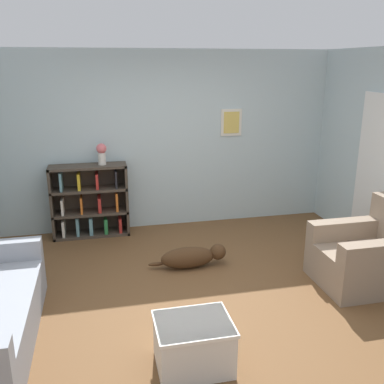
# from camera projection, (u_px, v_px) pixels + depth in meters

# --- Properties ---
(ground_plane) EXTENTS (14.00, 14.00, 0.00)m
(ground_plane) POSITION_uv_depth(u_px,v_px,m) (200.00, 296.00, 4.60)
(ground_plane) COLOR brown
(wall_back) EXTENTS (5.60, 0.13, 2.60)m
(wall_back) POSITION_uv_depth(u_px,v_px,m) (165.00, 141.00, 6.32)
(wall_back) COLOR silver
(wall_back) RESTS_ON ground_plane
(bookshelf) EXTENTS (1.07, 0.34, 1.04)m
(bookshelf) POSITION_uv_depth(u_px,v_px,m) (90.00, 202.00, 6.12)
(bookshelf) COLOR #42382D
(bookshelf) RESTS_ON ground_plane
(recliner_chair) EXTENTS (1.00, 0.84, 0.94)m
(recliner_chair) POSITION_uv_depth(u_px,v_px,m) (368.00, 256.00, 4.78)
(recliner_chair) COLOR gray
(recliner_chair) RESTS_ON ground_plane
(coffee_table) EXTENTS (0.62, 0.50, 0.41)m
(coffee_table) POSITION_uv_depth(u_px,v_px,m) (193.00, 343.00, 3.47)
(coffee_table) COLOR silver
(coffee_table) RESTS_ON ground_plane
(dog) EXTENTS (0.96, 0.24, 0.27)m
(dog) POSITION_uv_depth(u_px,v_px,m) (192.00, 257.00, 5.21)
(dog) COLOR #472D19
(dog) RESTS_ON ground_plane
(vase) EXTENTS (0.14, 0.14, 0.30)m
(vase) POSITION_uv_depth(u_px,v_px,m) (102.00, 153.00, 5.94)
(vase) COLOR silver
(vase) RESTS_ON bookshelf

